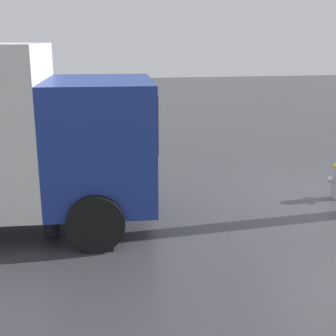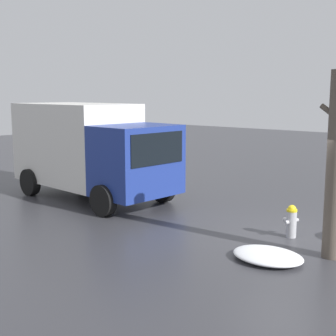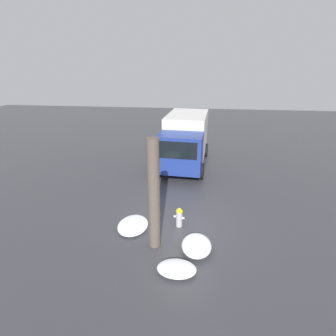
% 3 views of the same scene
% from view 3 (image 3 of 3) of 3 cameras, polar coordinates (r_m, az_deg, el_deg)
% --- Properties ---
extents(ground_plane, '(60.00, 60.00, 0.00)m').
position_cam_3_polar(ground_plane, '(10.62, 2.42, -12.47)').
color(ground_plane, '#38383D').
extents(fire_hydrant, '(0.36, 0.45, 0.79)m').
position_cam_3_polar(fire_hydrant, '(10.40, 2.46, -10.60)').
color(fire_hydrant, '#B7B7BC').
rests_on(fire_hydrant, ground_plane).
extents(tree_trunk, '(0.60, 0.40, 3.90)m').
position_cam_3_polar(tree_trunk, '(8.63, -3.11, -5.98)').
color(tree_trunk, brown).
rests_on(tree_trunk, ground_plane).
extents(delivery_truck, '(6.11, 2.99, 3.08)m').
position_cam_3_polar(delivery_truck, '(16.35, 3.81, 6.36)').
color(delivery_truck, navy).
rests_on(delivery_truck, ground_plane).
extents(pedestrian, '(0.38, 0.38, 1.72)m').
position_cam_3_polar(pedestrian, '(15.33, 1.27, 2.52)').
color(pedestrian, '#23232D').
rests_on(pedestrian, ground_plane).
extents(snow_pile_by_hydrant, '(0.85, 1.22, 0.27)m').
position_cam_3_polar(snow_pile_by_hydrant, '(8.58, 1.90, -21.06)').
color(snow_pile_by_hydrant, white).
rests_on(snow_pile_by_hydrant, ground_plane).
extents(snow_pile_curbside, '(1.50, 1.17, 0.20)m').
position_cam_3_polar(snow_pile_curbside, '(10.56, -7.64, -12.23)').
color(snow_pile_curbside, white).
rests_on(snow_pile_curbside, ground_plane).
extents(snow_pile_by_tree, '(1.31, 1.02, 0.41)m').
position_cam_3_polar(snow_pile_by_tree, '(9.36, 6.21, -16.42)').
color(snow_pile_by_tree, white).
rests_on(snow_pile_by_tree, ground_plane).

